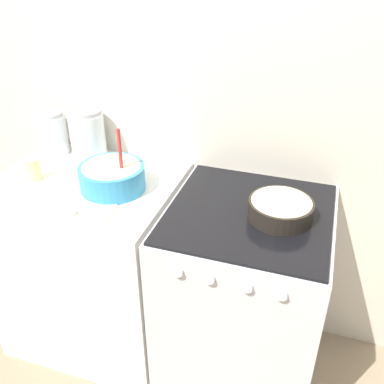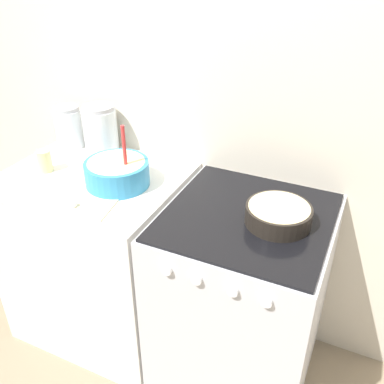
{
  "view_description": "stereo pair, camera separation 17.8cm",
  "coord_description": "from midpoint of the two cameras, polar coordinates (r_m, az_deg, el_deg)",
  "views": [
    {
      "loc": [
        0.59,
        -1.11,
        1.9
      ],
      "look_at": [
        0.11,
        0.34,
        0.99
      ],
      "focal_mm": 40.0,
      "sensor_mm": 36.0,
      "label": 1
    },
    {
      "loc": [
        0.75,
        -1.05,
        1.9
      ],
      "look_at": [
        0.11,
        0.34,
        0.99
      ],
      "focal_mm": 40.0,
      "sensor_mm": 36.0,
      "label": 2
    }
  ],
  "objects": [
    {
      "name": "countertop_cabinet",
      "position": [
        2.3,
        -9.76,
        -8.29
      ],
      "size": [
        0.83,
        0.69,
        0.94
      ],
      "color": "silver",
      "rests_on": "ground_plane"
    },
    {
      "name": "measuring_spoon",
      "position": [
        1.81,
        -13.2,
        -1.63
      ],
      "size": [
        0.12,
        0.04,
        0.04
      ],
      "color": "white",
      "rests_on": "countertop_cabinet"
    },
    {
      "name": "mixing_bowl",
      "position": [
        1.92,
        -7.37,
        2.64
      ],
      "size": [
        0.29,
        0.29,
        0.29
      ],
      "color": "#338CBF",
      "rests_on": "countertop_cabinet"
    },
    {
      "name": "baking_pan",
      "position": [
        1.71,
        14.4,
        -3.0
      ],
      "size": [
        0.26,
        0.26,
        0.08
      ],
      "color": "black",
      "rests_on": "stove"
    },
    {
      "name": "wall_back",
      "position": [
        2.04,
        4.21,
        10.67
      ],
      "size": [
        4.66,
        0.05,
        2.4
      ],
      "color": "beige",
      "rests_on": "ground_plane"
    },
    {
      "name": "storage_jar_left",
      "position": [
        2.34,
        -13.94,
        8.04
      ],
      "size": [
        0.14,
        0.14,
        0.22
      ],
      "color": "silver",
      "rests_on": "countertop_cabinet"
    },
    {
      "name": "stove",
      "position": [
        2.05,
        9.14,
        -14.1
      ],
      "size": [
        0.68,
        0.7,
        0.94
      ],
      "color": "silver",
      "rests_on": "ground_plane"
    },
    {
      "name": "storage_jar_middle",
      "position": [
        2.22,
        -9.81,
        7.67
      ],
      "size": [
        0.17,
        0.17,
        0.25
      ],
      "color": "silver",
      "rests_on": "countertop_cabinet"
    },
    {
      "name": "recipe_page",
      "position": [
        1.82,
        -10.88,
        -1.59
      ],
      "size": [
        0.25,
        0.24,
        0.01
      ],
      "color": "beige",
      "rests_on": "countertop_cabinet"
    },
    {
      "name": "tin_can",
      "position": [
        2.11,
        -16.8,
        3.91
      ],
      "size": [
        0.07,
        0.07,
        0.11
      ],
      "color": "beige",
      "rests_on": "countertop_cabinet"
    }
  ]
}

